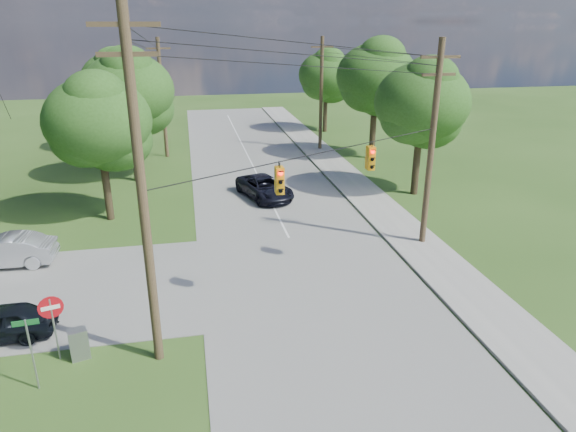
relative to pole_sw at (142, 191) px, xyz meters
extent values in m
plane|color=#2C4C19|center=(4.60, -0.40, -6.23)|extent=(140.00, 140.00, 0.00)
cube|color=gray|center=(6.60, 4.60, -6.21)|extent=(10.00, 100.00, 0.03)
cube|color=#ABA8A0|center=(13.30, 4.60, -6.17)|extent=(2.60, 100.00, 0.12)
cylinder|color=brown|center=(0.00, 0.00, -0.23)|extent=(0.32, 0.32, 12.00)
cube|color=brown|center=(0.00, 0.00, 4.87)|extent=(2.00, 0.12, 0.14)
cube|color=brown|center=(0.00, 0.00, 4.07)|extent=(1.70, 0.12, 0.14)
cylinder|color=brown|center=(13.50, 7.60, -0.98)|extent=(0.32, 0.32, 10.50)
cube|color=brown|center=(13.50, 7.60, 3.37)|extent=(2.00, 0.12, 0.14)
cube|color=brown|center=(13.50, 7.60, 2.57)|extent=(1.70, 0.12, 0.14)
cylinder|color=brown|center=(13.50, 29.60, -1.23)|extent=(0.32, 0.32, 10.00)
cube|color=brown|center=(13.50, 29.60, 2.87)|extent=(2.00, 0.12, 0.14)
cylinder|color=brown|center=(-0.40, 29.60, -1.23)|extent=(0.32, 0.32, 10.00)
cube|color=brown|center=(-0.40, 29.60, 2.87)|extent=(2.00, 0.12, 0.14)
cylinder|color=black|center=(6.75, 3.80, 4.12)|extent=(13.52, 7.63, 1.53)
cylinder|color=black|center=(6.75, 3.80, 3.72)|extent=(13.52, 7.63, 1.53)
cylinder|color=black|center=(6.75, 3.80, 3.32)|extent=(13.52, 7.63, 1.53)
cylinder|color=black|center=(13.50, 18.60, 3.12)|extent=(0.03, 22.00, 0.53)
cylinder|color=black|center=(-0.20, 14.80, 3.87)|extent=(0.43, 29.60, 2.03)
cylinder|color=black|center=(13.50, 18.60, 2.72)|extent=(0.03, 22.00, 0.53)
cylinder|color=black|center=(-0.20, 14.80, 3.47)|extent=(0.43, 29.60, 2.03)
cylinder|color=black|center=(6.75, 3.80, -0.03)|extent=(13.52, 7.63, 0.04)
cube|color=orange|center=(4.86, 2.62, -0.75)|extent=(0.32, 0.22, 1.05)
sphere|color=#FF0C05|center=(4.86, 2.48, -0.40)|extent=(0.17, 0.17, 0.17)
cube|color=orange|center=(4.86, 2.86, -0.75)|extent=(0.32, 0.22, 1.05)
sphere|color=#FF0C05|center=(4.86, 3.00, -0.40)|extent=(0.17, 0.17, 0.17)
cube|color=orange|center=(9.45, 5.20, -0.75)|extent=(0.32, 0.22, 1.05)
sphere|color=#FF0C05|center=(9.45, 5.06, -0.40)|extent=(0.17, 0.17, 0.17)
cube|color=orange|center=(9.45, 5.44, -0.75)|extent=(0.32, 0.22, 1.05)
sphere|color=#FF0C05|center=(9.45, 5.58, -0.40)|extent=(0.17, 0.17, 0.17)
cylinder|color=#403320|center=(-3.40, 14.60, -4.65)|extent=(0.45, 0.45, 3.15)
ellipsoid|color=#254D17|center=(-3.40, 14.60, -0.29)|extent=(6.00, 6.00, 4.92)
cylinder|color=#403320|center=(-2.40, 22.60, -4.48)|extent=(0.50, 0.50, 3.50)
ellipsoid|color=#254D17|center=(-2.40, 22.60, 0.37)|extent=(6.40, 6.40, 5.25)
cylinder|color=#403320|center=(-4.40, 32.60, -4.57)|extent=(0.48, 0.47, 3.32)
ellipsoid|color=#254D17|center=(-4.40, 32.60, 0.04)|extent=(6.00, 6.00, 4.92)
cylinder|color=#403320|center=(16.60, 15.60, -4.57)|extent=(0.48, 0.48, 3.32)
ellipsoid|color=#254D17|center=(16.60, 15.60, 0.04)|extent=(6.20, 6.20, 5.08)
cylinder|color=#403320|center=(17.10, 25.60, -4.39)|extent=(0.52, 0.52, 3.67)
ellipsoid|color=#254D17|center=(17.10, 25.60, 0.70)|extent=(6.60, 6.60, 5.41)
cylinder|color=#403320|center=(16.10, 37.60, -4.65)|extent=(0.45, 0.45, 3.15)
ellipsoid|color=#254D17|center=(16.10, 37.60, -0.29)|extent=(5.80, 5.80, 4.76)
imported|color=#A7A9AE|center=(-7.53, 8.90, -5.43)|extent=(4.65, 1.72, 1.52)
imported|color=black|center=(6.33, 16.69, -5.48)|extent=(3.82, 5.64, 1.44)
cube|color=gray|center=(-2.73, 0.52, -5.65)|extent=(0.74, 0.62, 1.15)
cylinder|color=gray|center=(-3.44, 0.60, -5.02)|extent=(0.07, 0.07, 2.41)
cylinder|color=#AB0B15|center=(-3.44, 0.60, -4.14)|extent=(0.81, 0.26, 0.83)
cube|color=white|center=(-3.44, 0.57, -4.14)|extent=(0.59, 0.19, 0.14)
cylinder|color=gray|center=(-3.78, -0.93, -4.94)|extent=(0.06, 0.06, 2.58)
cube|color=#145824|center=(-3.78, -0.93, -3.75)|extent=(0.77, 0.10, 0.19)
camera|label=1|loc=(1.55, -15.83, 4.95)|focal=32.00mm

